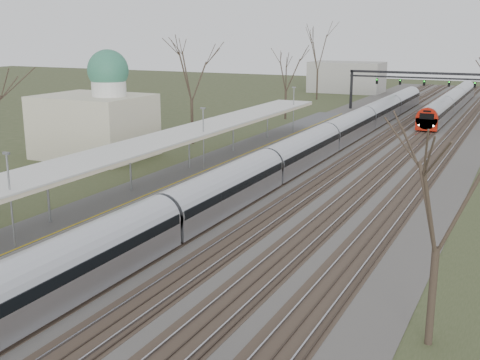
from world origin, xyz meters
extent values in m
cube|color=#474442|center=(0.00, 55.00, 0.05)|extent=(24.00, 160.00, 0.10)
cube|color=#4C3828|center=(-6.00, 55.00, 0.09)|extent=(2.60, 160.00, 0.06)
cube|color=gray|center=(-6.72, 55.00, 0.16)|extent=(0.07, 160.00, 0.12)
cube|color=gray|center=(-5.28, 55.00, 0.16)|extent=(0.07, 160.00, 0.12)
cube|color=#4C3828|center=(-2.50, 55.00, 0.09)|extent=(2.60, 160.00, 0.06)
cube|color=gray|center=(-3.22, 55.00, 0.16)|extent=(0.07, 160.00, 0.12)
cube|color=gray|center=(-1.78, 55.00, 0.16)|extent=(0.07, 160.00, 0.12)
cube|color=#4C3828|center=(1.00, 55.00, 0.09)|extent=(2.60, 160.00, 0.06)
cube|color=gray|center=(0.28, 55.00, 0.16)|extent=(0.07, 160.00, 0.12)
cube|color=gray|center=(1.72, 55.00, 0.16)|extent=(0.07, 160.00, 0.12)
cube|color=#4C3828|center=(4.50, 55.00, 0.09)|extent=(2.60, 160.00, 0.06)
cube|color=gray|center=(3.78, 55.00, 0.16)|extent=(0.07, 160.00, 0.12)
cube|color=gray|center=(5.22, 55.00, 0.16)|extent=(0.07, 160.00, 0.12)
cube|color=#4C3828|center=(8.00, 55.00, 0.09)|extent=(2.60, 160.00, 0.06)
cube|color=gray|center=(7.28, 55.00, 0.16)|extent=(0.07, 160.00, 0.12)
cube|color=gray|center=(8.72, 55.00, 0.16)|extent=(0.07, 160.00, 0.12)
cube|color=#9E9B93|center=(-9.05, 37.50, 0.50)|extent=(3.50, 69.00, 1.00)
cylinder|color=slate|center=(-9.05, 18.00, 2.50)|extent=(0.14, 0.14, 3.00)
cylinder|color=slate|center=(-9.05, 26.00, 2.50)|extent=(0.14, 0.14, 3.00)
cylinder|color=slate|center=(-9.05, 34.00, 2.50)|extent=(0.14, 0.14, 3.00)
cylinder|color=slate|center=(-9.05, 42.00, 2.50)|extent=(0.14, 0.14, 3.00)
cylinder|color=slate|center=(-9.05, 50.00, 2.50)|extent=(0.14, 0.14, 3.00)
cube|color=silver|center=(-9.05, 33.00, 4.05)|extent=(4.10, 50.00, 0.12)
cube|color=beige|center=(-9.05, 33.00, 3.88)|extent=(4.10, 50.00, 0.25)
cube|color=beige|center=(-22.00, 38.00, 3.00)|extent=(10.00, 8.00, 6.00)
cylinder|color=silver|center=(-20.00, 38.00, 7.20)|extent=(3.20, 3.20, 2.50)
sphere|color=#29684E|center=(-20.00, 38.00, 8.40)|extent=(3.80, 3.80, 3.80)
cube|color=black|center=(-10.00, 85.00, 3.00)|extent=(0.35, 0.35, 6.00)
cube|color=black|center=(0.25, 85.00, 5.90)|extent=(21.00, 0.35, 0.35)
cube|color=black|center=(0.25, 85.00, 5.20)|extent=(21.00, 0.25, 0.25)
cube|color=black|center=(-6.00, 84.80, 4.50)|extent=(0.32, 0.22, 0.85)
sphere|color=#0CFF19|center=(-6.00, 84.66, 4.75)|extent=(0.16, 0.16, 0.16)
cube|color=black|center=(-2.50, 84.80, 4.50)|extent=(0.32, 0.22, 0.85)
sphere|color=#0CFF19|center=(-2.50, 84.66, 4.75)|extent=(0.16, 0.16, 0.16)
cube|color=black|center=(1.00, 84.80, 4.50)|extent=(0.32, 0.22, 0.85)
sphere|color=#0CFF19|center=(1.00, 84.66, 4.75)|extent=(0.16, 0.16, 0.16)
cube|color=black|center=(4.50, 84.80, 4.50)|extent=(0.32, 0.22, 0.85)
sphere|color=#0CFF19|center=(4.50, 84.66, 4.75)|extent=(0.16, 0.16, 0.16)
cube|color=black|center=(8.00, 84.80, 4.50)|extent=(0.32, 0.22, 0.85)
sphere|color=#0CFF19|center=(8.00, 84.66, 4.75)|extent=(0.16, 0.16, 0.16)
cylinder|color=#2D231C|center=(-17.00, 48.00, 2.48)|extent=(0.30, 0.30, 4.95)
cylinder|color=#2D231C|center=(13.00, 15.00, 2.02)|extent=(0.30, 0.30, 4.05)
cube|color=#B4B6BF|center=(-2.50, 49.98, 1.10)|extent=(2.55, 90.00, 1.60)
cylinder|color=#B4B6BF|center=(-2.50, 49.98, 1.75)|extent=(2.60, 89.70, 2.60)
cube|color=black|center=(-2.50, 49.98, 1.85)|extent=(2.62, 89.40, 0.55)
cube|color=black|center=(-2.50, 49.98, 0.17)|extent=(1.80, 89.00, 0.35)
cube|color=#B4B6BF|center=(4.50, 89.07, 1.10)|extent=(2.55, 45.00, 1.60)
cylinder|color=#B4B6BF|center=(4.50, 89.07, 1.75)|extent=(2.60, 44.70, 2.60)
cube|color=black|center=(4.50, 89.07, 1.85)|extent=(2.62, 44.40, 0.55)
cube|color=#A51709|center=(4.50, 66.67, 1.05)|extent=(2.55, 0.50, 1.50)
cylinder|color=#A51709|center=(4.50, 66.72, 1.75)|extent=(2.60, 0.60, 2.60)
cube|color=black|center=(4.50, 66.45, 2.05)|extent=(1.70, 0.12, 0.70)
sphere|color=white|center=(3.65, 66.47, 0.95)|extent=(0.22, 0.22, 0.22)
sphere|color=white|center=(5.35, 66.47, 0.95)|extent=(0.22, 0.22, 0.22)
cube|color=black|center=(4.50, 89.07, 0.17)|extent=(1.80, 44.00, 0.35)
camera|label=1|loc=(15.69, -7.32, 11.94)|focal=45.00mm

